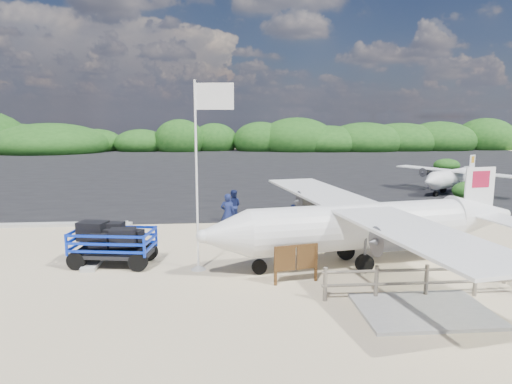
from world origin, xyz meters
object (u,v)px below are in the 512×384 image
crew_b (233,206)px  aircraft_large (360,170)px  flagpole (199,269)px  crew_a (228,213)px  aircraft_small (98,166)px  crew_c (293,221)px  baggage_cart (114,265)px  signboard (296,283)px

crew_b → aircraft_large: (13.37, 21.76, -0.83)m
flagpole → aircraft_large: (14.81, 28.87, 0.00)m
crew_a → crew_b: size_ratio=1.10×
aircraft_large → aircraft_small: (-27.05, 5.98, 0.00)m
crew_c → crew_b: bearing=-57.9°
crew_b → baggage_cart: bearing=68.5°
baggage_cart → aircraft_large: aircraft_large is taller
aircraft_small → crew_b: bearing=83.2°
flagpole → crew_c: (3.96, 3.88, 0.74)m
crew_b → aircraft_small: 30.94m
flagpole → signboard: 3.52m
crew_c → aircraft_small: crew_c is taller
baggage_cart → flagpole: flagpole is taller
flagpole → signboard: (3.15, -1.58, 0.00)m
crew_a → aircraft_large: size_ratio=0.13×
flagpole → crew_a: flagpole is taller
crew_b → crew_c: size_ratio=1.11×
crew_b → aircraft_small: crew_b is taller
flagpole → aircraft_large: bearing=62.8°
aircraft_large → aircraft_small: bearing=-22.2°
signboard → crew_c: bearing=69.4°
signboard → aircraft_large: (11.67, 30.44, 0.00)m
flagpole → aircraft_large: flagpole is taller
crew_b → aircraft_small: size_ratio=0.25×
crew_b → aircraft_small: (-13.67, 27.74, -0.83)m
aircraft_large → crew_a: bearing=50.4°
crew_a → aircraft_large: 27.58m
aircraft_large → baggage_cart: bearing=47.8°
baggage_cart → aircraft_large: (17.85, 28.12, 0.00)m
crew_b → aircraft_small: bearing=-50.1°
signboard → aircraft_small: aircraft_small is taller
flagpole → crew_c: 5.59m
baggage_cart → signboard: (6.18, -2.32, 0.00)m
crew_c → aircraft_small: (-16.19, 30.96, -0.74)m
crew_a → crew_b: (0.32, 2.16, -0.09)m
signboard → crew_c: crew_c is taller
baggage_cart → aircraft_small: bearing=114.0°
flagpole → aircraft_small: size_ratio=0.95×
baggage_cart → crew_b: size_ratio=1.84×
flagpole → crew_b: size_ratio=3.89×
baggage_cart → crew_c: 7.70m
crew_c → signboard: bearing=75.7°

